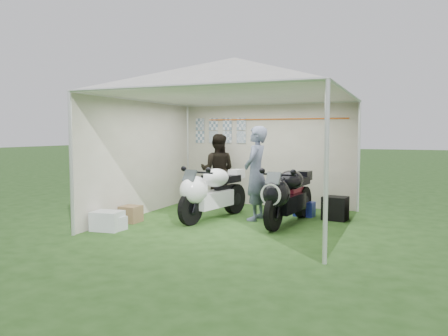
{
  "coord_description": "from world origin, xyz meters",
  "views": [
    {
      "loc": [
        2.9,
        -7.44,
        1.64
      ],
      "look_at": [
        -0.35,
        0.35,
        0.96
      ],
      "focal_mm": 35.0,
      "sensor_mm": 36.0,
      "label": 1
    }
  ],
  "objects": [
    {
      "name": "paddock_stand",
      "position": [
        1.08,
        1.04,
        0.15
      ],
      "size": [
        0.42,
        0.29,
        0.29
      ],
      "primitive_type": "cube",
      "rotation": [
        0.0,
        0.0,
        -0.13
      ],
      "color": "#2936C5",
      "rests_on": "ground"
    },
    {
      "name": "motorcycle_white",
      "position": [
        -0.48,
        0.0,
        0.56
      ],
      "size": [
        0.72,
        2.0,
        1.0
      ],
      "rotation": [
        0.0,
        0.0,
        -0.21
      ],
      "color": "black",
      "rests_on": "ground"
    },
    {
      "name": "ground",
      "position": [
        0.0,
        0.0,
        0.0
      ],
      "size": [
        80.0,
        80.0,
        0.0
      ],
      "primitive_type": "plane",
      "color": "#224616",
      "rests_on": "ground"
    },
    {
      "name": "canopy_tent",
      "position": [
        -0.0,
        0.03,
        2.58
      ],
      "size": [
        5.66,
        5.66,
        3.0
      ],
      "color": "silver",
      "rests_on": "ground"
    },
    {
      "name": "crate_1",
      "position": [
        -1.75,
        -0.77,
        0.15
      ],
      "size": [
        0.34,
        0.34,
        0.3
      ],
      "primitive_type": "cube",
      "rotation": [
        0.0,
        0.0,
        -0.01
      ],
      "color": "brown",
      "rests_on": "ground"
    },
    {
      "name": "crate_2",
      "position": [
        -1.62,
        -1.4,
        0.12
      ],
      "size": [
        0.35,
        0.3,
        0.23
      ],
      "primitive_type": "cube",
      "rotation": [
        0.0,
        0.0,
        -0.13
      ],
      "color": "silver",
      "rests_on": "ground"
    },
    {
      "name": "equipment_box",
      "position": [
        1.7,
        0.9,
        0.22
      ],
      "size": [
        0.49,
        0.41,
        0.45
      ],
      "primitive_type": "cube",
      "rotation": [
        0.0,
        0.0,
        -0.13
      ],
      "color": "black",
      "rests_on": "ground"
    },
    {
      "name": "motorcycle_black",
      "position": [
        0.97,
        0.12,
        0.56
      ],
      "size": [
        0.61,
        2.02,
        1.0
      ],
      "rotation": [
        0.0,
        0.0,
        -0.13
      ],
      "color": "black",
      "rests_on": "ground"
    },
    {
      "name": "person_dark_jacket",
      "position": [
        -0.98,
        1.49,
        0.81
      ],
      "size": [
        0.91,
        0.77,
        1.62
      ],
      "primitive_type": "imported",
      "rotation": [
        0.0,
        0.0,
        3.37
      ],
      "color": "black",
      "rests_on": "ground"
    },
    {
      "name": "crate_0",
      "position": [
        -1.72,
        -1.48,
        0.16
      ],
      "size": [
        0.53,
        0.43,
        0.32
      ],
      "primitive_type": "cube",
      "rotation": [
        0.0,
        0.0,
        0.12
      ],
      "color": "silver",
      "rests_on": "ground"
    },
    {
      "name": "person_blue_jacket",
      "position": [
        0.31,
        0.33,
        0.89
      ],
      "size": [
        0.43,
        0.65,
        1.77
      ],
      "primitive_type": "imported",
      "rotation": [
        0.0,
        0.0,
        -1.58
      ],
      "color": "slate",
      "rests_on": "ground"
    }
  ]
}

